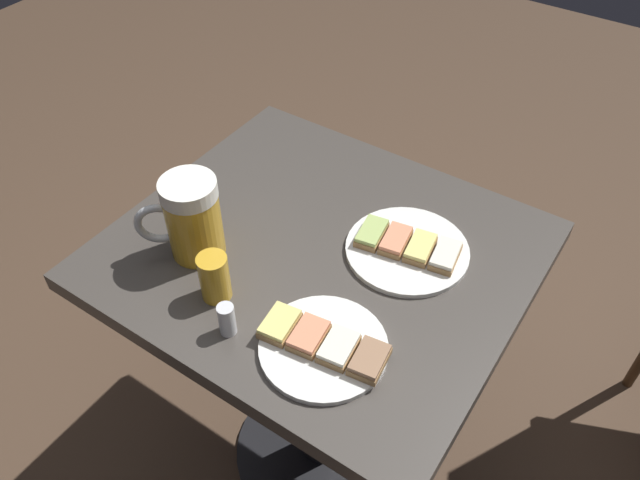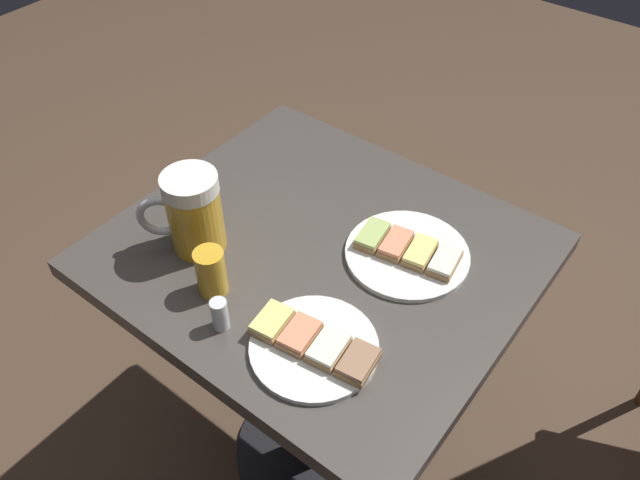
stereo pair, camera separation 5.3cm
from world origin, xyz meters
name	(u,v)px [view 1 (the left image)]	position (x,y,z in m)	size (l,w,h in m)	color
ground_plane	(320,450)	(0.00, 0.00, 0.00)	(6.00, 6.00, 0.00)	#4C3828
cafe_table	(320,312)	(0.00, 0.00, 0.58)	(0.65, 0.72, 0.76)	black
plate_near	(407,248)	(-0.08, 0.14, 0.77)	(0.22, 0.22, 0.03)	white
plate_far	(323,345)	(0.18, 0.13, 0.77)	(0.20, 0.21, 0.03)	white
beer_mug	(191,218)	(0.13, -0.18, 0.84)	(0.12, 0.13, 0.16)	gold
beer_glass_small	(214,277)	(0.19, -0.08, 0.81)	(0.05, 0.05, 0.09)	gold
salt_shaker	(227,319)	(0.24, -0.02, 0.79)	(0.03, 0.03, 0.06)	silver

